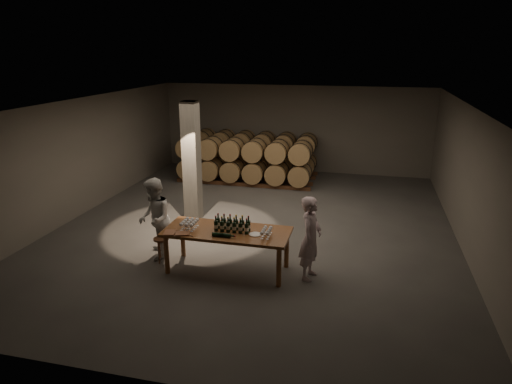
% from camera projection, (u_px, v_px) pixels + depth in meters
% --- Properties ---
extents(room, '(12.00, 12.00, 12.00)m').
position_uv_depth(room, '(192.00, 162.00, 12.09)').
color(room, '#4A4845').
rests_on(room, ground).
extents(tasting_table, '(2.60, 1.10, 0.90)m').
position_uv_depth(tasting_table, '(227.00, 235.00, 9.42)').
color(tasting_table, brown).
rests_on(tasting_table, ground).
extents(barrel_stack_back, '(4.70, 0.95, 1.57)m').
position_uv_depth(barrel_stack_back, '(254.00, 152.00, 16.85)').
color(barrel_stack_back, brown).
rests_on(barrel_stack_back, ground).
extents(barrel_stack_front, '(4.70, 0.95, 1.57)m').
position_uv_depth(barrel_stack_front, '(244.00, 160.00, 15.56)').
color(barrel_stack_front, brown).
rests_on(barrel_stack_front, ground).
extents(bottle_cluster, '(0.73, 0.23, 0.33)m').
position_uv_depth(bottle_cluster, '(232.00, 226.00, 9.33)').
color(bottle_cluster, black).
rests_on(bottle_cluster, tasting_table).
extents(lying_bottles, '(0.48, 0.08, 0.08)m').
position_uv_depth(lying_bottles, '(222.00, 235.00, 9.05)').
color(lying_bottles, black).
rests_on(lying_bottles, tasting_table).
extents(glass_cluster_left, '(0.31, 0.42, 0.17)m').
position_uv_depth(glass_cluster_left, '(189.00, 222.00, 9.48)').
color(glass_cluster_left, silver).
rests_on(glass_cluster_left, tasting_table).
extents(glass_cluster_right, '(0.19, 0.41, 0.16)m').
position_uv_depth(glass_cluster_right, '(266.00, 231.00, 9.09)').
color(glass_cluster_right, silver).
rests_on(glass_cluster_right, tasting_table).
extents(plate, '(0.25, 0.25, 0.01)m').
position_uv_depth(plate, '(255.00, 234.00, 9.17)').
color(plate, white).
rests_on(plate, tasting_table).
extents(notebook_near, '(0.33, 0.30, 0.03)m').
position_uv_depth(notebook_near, '(182.00, 234.00, 9.20)').
color(notebook_near, brown).
rests_on(notebook_near, tasting_table).
extents(notebook_corner, '(0.28, 0.33, 0.02)m').
position_uv_depth(notebook_corner, '(170.00, 233.00, 9.25)').
color(notebook_corner, brown).
rests_on(notebook_corner, tasting_table).
extents(pen, '(0.15, 0.06, 0.01)m').
position_uv_depth(pen, '(190.00, 236.00, 9.12)').
color(pen, black).
rests_on(pen, tasting_table).
extents(stool, '(0.33, 0.33, 0.55)m').
position_uv_depth(stool, '(161.00, 242.00, 9.91)').
color(stool, brown).
rests_on(stool, ground).
extents(person_man, '(0.53, 0.70, 1.73)m').
position_uv_depth(person_man, '(311.00, 238.00, 9.10)').
color(person_man, beige).
rests_on(person_man, ground).
extents(person_woman, '(1.00, 1.09, 1.82)m').
position_uv_depth(person_woman, '(155.00, 219.00, 10.01)').
color(person_woman, silver).
rests_on(person_woman, ground).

